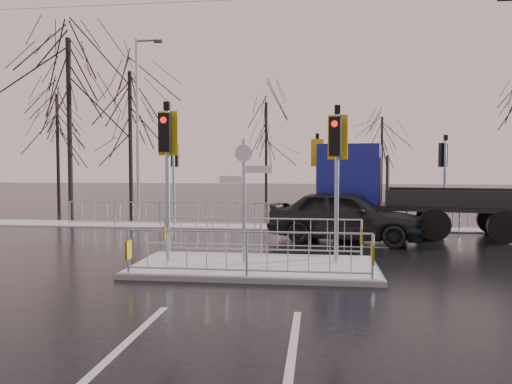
# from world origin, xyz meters

# --- Properties ---
(ground) EXTENTS (120.00, 120.00, 0.00)m
(ground) POSITION_xyz_m (0.00, 0.00, 0.00)
(ground) COLOR black
(ground) RESTS_ON ground
(snow_verge) EXTENTS (30.00, 2.00, 0.04)m
(snow_verge) POSITION_xyz_m (0.00, 8.60, 0.02)
(snow_verge) COLOR white
(snow_verge) RESTS_ON ground
(lane_markings) EXTENTS (8.00, 11.38, 0.01)m
(lane_markings) POSITION_xyz_m (0.00, -0.33, 0.00)
(lane_markings) COLOR silver
(lane_markings) RESTS_ON ground
(traffic_island) EXTENTS (6.00, 3.04, 4.15)m
(traffic_island) POSITION_xyz_m (-0.01, 0.01, 0.39)
(traffic_island) COLOR slate
(traffic_island) RESTS_ON ground
(far_kerb_fixtures) EXTENTS (18.00, 0.65, 3.83)m
(far_kerb_fixtures) POSITION_xyz_m (0.29, 8.09, 1.02)
(far_kerb_fixtures) COLOR #959CA3
(far_kerb_fixtures) RESTS_ON ground
(car_far_lane) EXTENTS (5.48, 3.15, 1.75)m
(car_far_lane) POSITION_xyz_m (2.47, 4.91, 0.88)
(car_far_lane) COLOR black
(car_far_lane) RESTS_ON ground
(flatbed_truck) EXTENTS (7.54, 3.72, 3.35)m
(flatbed_truck) POSITION_xyz_m (3.78, 6.93, 1.78)
(flatbed_truck) COLOR black
(flatbed_truck) RESTS_ON ground
(tree_near_a) EXTENTS (4.75, 4.75, 8.97)m
(tree_near_a) POSITION_xyz_m (-10.50, 11.00, 6.11)
(tree_near_a) COLOR black
(tree_near_a) RESTS_ON ground
(tree_near_b) EXTENTS (4.00, 4.00, 7.55)m
(tree_near_b) POSITION_xyz_m (-8.00, 12.50, 5.15)
(tree_near_b) COLOR black
(tree_near_b) RESTS_ON ground
(tree_near_c) EXTENTS (3.50, 3.50, 6.61)m
(tree_near_c) POSITION_xyz_m (-12.50, 13.50, 4.50)
(tree_near_c) COLOR black
(tree_near_c) RESTS_ON ground
(tree_far_a) EXTENTS (3.75, 3.75, 7.08)m
(tree_far_a) POSITION_xyz_m (-2.00, 22.00, 4.82)
(tree_far_a) COLOR black
(tree_far_a) RESTS_ON ground
(tree_far_b) EXTENTS (3.25, 3.25, 6.14)m
(tree_far_b) POSITION_xyz_m (6.00, 24.00, 4.18)
(tree_far_b) COLOR black
(tree_far_b) RESTS_ON ground
(street_lamp_left) EXTENTS (1.25, 0.18, 8.20)m
(street_lamp_left) POSITION_xyz_m (-6.43, 9.50, 4.49)
(street_lamp_left) COLOR #959CA3
(street_lamp_left) RESTS_ON ground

